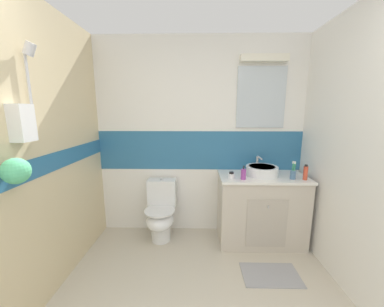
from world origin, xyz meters
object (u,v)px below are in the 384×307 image
object	(u,v)px
toilet	(161,212)
toothbrush_cup	(293,174)
deodorant_spray_can	(306,173)
hair_gel_jar	(231,175)
sink_basin	(262,170)
soap_dispenser	(243,174)

from	to	relation	value
toilet	toothbrush_cup	distance (m)	1.63
deodorant_spray_can	hair_gel_jar	xyz separation A→B (m)	(-0.81, 0.04, -0.05)
sink_basin	toilet	world-z (taller)	sink_basin
toilet	soap_dispenser	bearing A→B (deg)	-10.24
deodorant_spray_can	toilet	bearing A→B (deg)	173.91
toilet	sink_basin	bearing A→B (deg)	-0.51
toothbrush_cup	hair_gel_jar	distance (m)	0.69
sink_basin	toothbrush_cup	xyz separation A→B (m)	(0.31, -0.15, -0.00)
hair_gel_jar	toilet	bearing A→B (deg)	170.66
sink_basin	hair_gel_jar	bearing A→B (deg)	-161.38
sink_basin	toothbrush_cup	world-z (taller)	toothbrush_cup
sink_basin	toilet	bearing A→B (deg)	179.49
sink_basin	soap_dispenser	size ratio (longest dim) A/B	2.61
sink_basin	toilet	size ratio (longest dim) A/B	0.55
toilet	deodorant_spray_can	xyz separation A→B (m)	(1.66, -0.18, 0.58)
toothbrush_cup	soap_dispenser	xyz separation A→B (m)	(-0.56, -0.02, 0.00)
toilet	hair_gel_jar	xyz separation A→B (m)	(0.84, -0.14, 0.53)
sink_basin	toilet	distance (m)	1.34
sink_basin	hair_gel_jar	xyz separation A→B (m)	(-0.38, -0.13, -0.03)
toilet	soap_dispenser	world-z (taller)	soap_dispenser
sink_basin	deodorant_spray_can	xyz separation A→B (m)	(0.43, -0.17, 0.02)
sink_basin	toothbrush_cup	distance (m)	0.34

